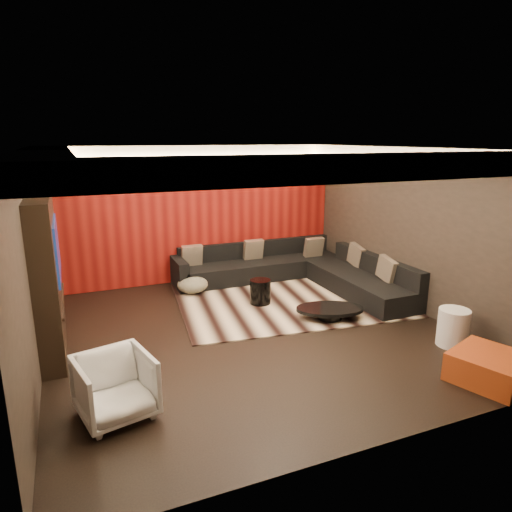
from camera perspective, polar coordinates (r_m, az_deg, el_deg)
name	(u,v)px	position (r m, az deg, el deg)	size (l,w,h in m)	color
floor	(253,332)	(7.23, -0.37, -9.51)	(6.00, 6.00, 0.02)	black
ceiling	(253,147)	(6.60, -0.41, 13.44)	(6.00, 6.00, 0.02)	silver
wall_back	(198,214)	(9.58, -7.25, 5.20)	(6.00, 0.02, 2.80)	black
wall_left	(29,266)	(6.32, -26.53, -1.09)	(0.02, 6.00, 2.80)	black
wall_right	(413,229)	(8.37, 19.08, 3.16)	(0.02, 6.00, 2.80)	black
red_feature_wall	(199,215)	(9.54, -7.18, 5.17)	(5.98, 0.05, 2.78)	#6B0C0A
soffit_back	(200,151)	(9.16, -6.98, 12.90)	(6.00, 0.60, 0.22)	silver
soffit_front	(368,167)	(4.24, 13.80, 10.78)	(6.00, 0.60, 0.22)	silver
soffit_left	(44,159)	(6.12, -24.98, 10.90)	(0.60, 4.80, 0.22)	silver
soffit_right	(405,153)	(8.03, 18.16, 12.08)	(0.60, 4.80, 0.22)	silver
cove_back	(205,156)	(8.84, -6.34, 12.28)	(4.80, 0.08, 0.04)	#FFD899
cove_front	(346,174)	(4.52, 11.17, 9.99)	(4.80, 0.08, 0.04)	#FFD899
cove_left	(75,166)	(6.12, -21.67, 10.38)	(0.08, 4.80, 0.04)	#FFD899
cove_right	(388,159)	(7.81, 16.17, 11.52)	(0.08, 4.80, 0.04)	#FFD899
tv_surround	(47,274)	(6.97, -24.68, -2.11)	(0.30, 2.00, 2.20)	black
tv_screen	(57,249)	(6.88, -23.66, 0.82)	(0.04, 1.30, 0.80)	black
tv_shelf	(62,300)	(7.08, -23.04, -5.09)	(0.04, 1.60, 0.04)	black
rug	(287,299)	(8.59, 3.92, -5.40)	(4.00, 3.00, 0.02)	#CCB495
coffee_table	(330,313)	(7.75, 9.18, -7.02)	(1.12, 1.12, 0.19)	black
drum_stool	(260,292)	(8.27, 0.54, -4.47)	(0.38, 0.38, 0.44)	black
striped_pouf	(193,284)	(8.94, -7.94, -3.54)	(0.59, 0.59, 0.32)	beige
white_side_table	(453,327)	(7.27, 23.41, -8.20)	(0.44, 0.44, 0.55)	silver
orange_ottoman	(489,367)	(6.49, 27.11, -12.30)	(0.81, 0.81, 0.36)	#9B3414
armchair	(115,387)	(5.30, -17.18, -15.37)	(0.75, 0.77, 0.70)	silver
sectional_sofa	(297,272)	(9.42, 5.10, -2.01)	(3.65, 3.50, 0.75)	black
throw_pillows	(298,255)	(9.36, 5.31, 0.16)	(3.36, 2.70, 0.50)	tan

